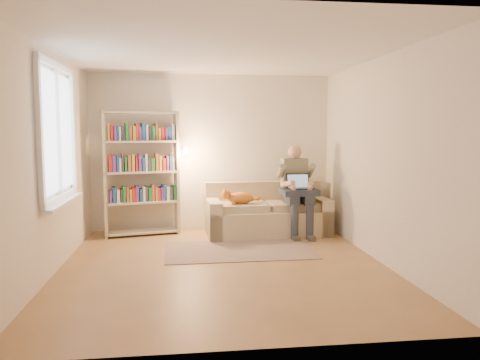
{
  "coord_description": "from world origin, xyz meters",
  "views": [
    {
      "loc": [
        -0.48,
        -5.64,
        1.67
      ],
      "look_at": [
        0.33,
        1.0,
        0.97
      ],
      "focal_mm": 35.0,
      "sensor_mm": 36.0,
      "label": 1
    }
  ],
  "objects": [
    {
      "name": "laptop",
      "position": [
        1.32,
        1.48,
        0.82
      ],
      "size": [
        0.37,
        0.29,
        0.32
      ],
      "rotation": [
        0.0,
        0.0,
        0.04
      ],
      "color": "black",
      "rests_on": "blanket"
    },
    {
      "name": "wall_back",
      "position": [
        0.0,
        2.25,
        1.3
      ],
      "size": [
        4.0,
        0.02,
        2.6
      ],
      "primitive_type": "cube",
      "color": "silver",
      "rests_on": "floor"
    },
    {
      "name": "person",
      "position": [
        1.31,
        1.61,
        0.81
      ],
      "size": [
        0.43,
        0.67,
        1.44
      ],
      "rotation": [
        0.0,
        0.0,
        0.04
      ],
      "color": "gray",
      "rests_on": "sofa"
    },
    {
      "name": "wall_right",
      "position": [
        2.0,
        0.0,
        1.3
      ],
      "size": [
        0.02,
        4.5,
        2.6
      ],
      "primitive_type": "cube",
      "color": "silver",
      "rests_on": "floor"
    },
    {
      "name": "window",
      "position": [
        -1.95,
        0.2,
        1.38
      ],
      "size": [
        0.12,
        1.52,
        1.69
      ],
      "color": "white",
      "rests_on": "wall_left"
    },
    {
      "name": "blanket",
      "position": [
        1.32,
        1.47,
        0.72
      ],
      "size": [
        0.58,
        0.48,
        0.09
      ],
      "primitive_type": "cube",
      "rotation": [
        0.0,
        0.0,
        0.04
      ],
      "color": "#242E3F",
      "rests_on": "person"
    },
    {
      "name": "sofa",
      "position": [
        0.86,
        1.74,
        0.3
      ],
      "size": [
        1.98,
        0.95,
        0.83
      ],
      "rotation": [
        0.0,
        0.0,
        0.04
      ],
      "color": "#C8B68E",
      "rests_on": "floor"
    },
    {
      "name": "ceiling",
      "position": [
        0.0,
        0.0,
        2.6
      ],
      "size": [
        4.0,
        4.5,
        0.02
      ],
      "primitive_type": "cube",
      "color": "white",
      "rests_on": "wall_back"
    },
    {
      "name": "wall_left",
      "position": [
        -2.0,
        0.0,
        1.3
      ],
      "size": [
        0.02,
        4.5,
        2.6
      ],
      "primitive_type": "cube",
      "color": "silver",
      "rests_on": "floor"
    },
    {
      "name": "bookshelf",
      "position": [
        -1.14,
        1.9,
        1.1
      ],
      "size": [
        1.35,
        0.54,
        1.98
      ],
      "rotation": [
        0.0,
        0.0,
        0.21
      ],
      "color": "beige",
      "rests_on": "floor"
    },
    {
      "name": "wall_front",
      "position": [
        0.0,
        -2.25,
        1.3
      ],
      "size": [
        4.0,
        0.02,
        2.6
      ],
      "primitive_type": "cube",
      "color": "silver",
      "rests_on": "floor"
    },
    {
      "name": "floor",
      "position": [
        0.0,
        0.0,
        0.0
      ],
      "size": [
        4.5,
        4.5,
        0.0
      ],
      "primitive_type": "plane",
      "color": "olive",
      "rests_on": "ground"
    },
    {
      "name": "rug",
      "position": [
        0.28,
        0.73,
        0.01
      ],
      "size": [
        2.06,
        1.24,
        0.01
      ],
      "primitive_type": "cube",
      "rotation": [
        0.0,
        0.0,
        0.01
      ],
      "color": "gray",
      "rests_on": "floor"
    },
    {
      "name": "cat",
      "position": [
        0.39,
        1.6,
        0.63
      ],
      "size": [
        0.63,
        0.24,
        0.23
      ],
      "rotation": [
        0.0,
        0.0,
        0.04
      ],
      "color": "orange",
      "rests_on": "sofa"
    }
  ]
}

